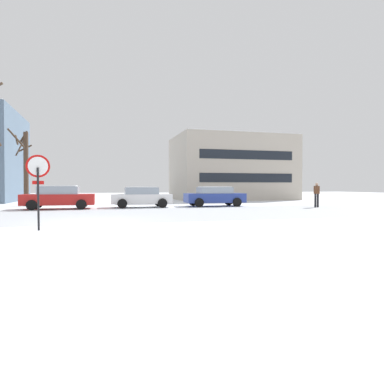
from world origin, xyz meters
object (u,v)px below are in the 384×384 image
(parked_car_red, at_px, (59,197))
(parked_car_white, at_px, (141,197))
(stop_sign, at_px, (38,177))
(parked_car_blue, at_px, (215,196))
(pedestrian_crossing, at_px, (317,193))

(parked_car_red, relative_size, parked_car_white, 1.08)
(stop_sign, distance_m, parked_car_red, 11.38)
(parked_car_blue, bearing_deg, stop_sign, -131.69)
(parked_car_white, xyz_separation_m, parked_car_blue, (5.37, -0.09, 0.01))
(parked_car_white, relative_size, parked_car_blue, 0.95)
(stop_sign, relative_size, parked_car_blue, 0.58)
(parked_car_blue, bearing_deg, parked_car_red, -179.02)
(pedestrian_crossing, bearing_deg, stop_sign, -153.44)
(parked_car_red, height_order, parked_car_white, parked_car_red)
(parked_car_white, bearing_deg, stop_sign, -112.81)
(pedestrian_crossing, bearing_deg, parked_car_white, 164.50)
(stop_sign, height_order, parked_car_red, stop_sign)
(parked_car_red, bearing_deg, parked_car_white, 2.91)
(stop_sign, bearing_deg, pedestrian_crossing, 26.56)
(parked_car_white, height_order, pedestrian_crossing, pedestrian_crossing)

